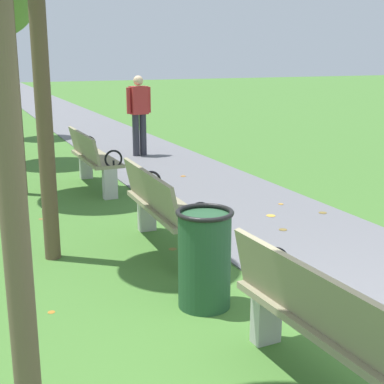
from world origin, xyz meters
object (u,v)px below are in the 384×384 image
park_bench_3 (93,158)px  pedestrian_walking (139,111)px  park_bench_2 (162,207)px  trash_bin (205,258)px  park_bench_1 (329,327)px

park_bench_3 → pedestrian_walking: bearing=56.9°
park_bench_2 → park_bench_3: bearing=90.0°
pedestrian_walking → trash_bin: size_ratio=1.93×
park_bench_3 → pedestrian_walking: pedestrian_walking is taller
pedestrian_walking → trash_bin: bearing=-103.8°
park_bench_1 → pedestrian_walking: 8.47m
park_bench_3 → pedestrian_walking: (1.53, 2.35, 0.44)m
pedestrian_walking → trash_bin: (-1.68, -6.85, -0.50)m
park_bench_1 → park_bench_3: same height
park_bench_1 → park_bench_2: bearing=90.0°
park_bench_1 → trash_bin: (-0.15, 1.47, -0.06)m
park_bench_1 → trash_bin: 1.48m
trash_bin → park_bench_3: bearing=88.1°
park_bench_2 → pedestrian_walking: bearing=74.3°
park_bench_2 → trash_bin: bearing=-96.0°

